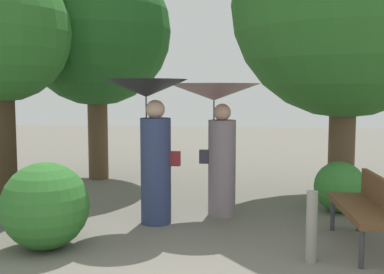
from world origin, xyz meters
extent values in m
cylinder|color=navy|center=(-0.44, 2.69, 0.74)|extent=(0.42, 0.42, 1.48)
sphere|color=tan|center=(-0.44, 2.69, 1.60)|extent=(0.26, 0.26, 0.26)
cylinder|color=#333338|center=(-0.57, 2.68, 1.37)|extent=(0.02, 0.02, 0.80)
cone|color=black|center=(-0.57, 2.68, 1.89)|extent=(1.15, 1.15, 0.24)
cube|color=maroon|center=(-0.17, 2.71, 0.91)|extent=(0.14, 0.10, 0.20)
cylinder|color=gray|center=(0.44, 3.22, 0.71)|extent=(0.41, 0.41, 1.42)
sphere|color=tan|center=(0.44, 3.22, 1.54)|extent=(0.25, 0.25, 0.25)
cylinder|color=#333338|center=(0.32, 3.21, 1.32)|extent=(0.02, 0.02, 0.78)
cone|color=gray|center=(0.32, 3.21, 1.83)|extent=(1.35, 1.35, 0.25)
cube|color=#333342|center=(0.18, 3.20, 0.88)|extent=(0.14, 0.10, 0.20)
cylinder|color=#38383D|center=(1.96, 2.65, 0.22)|extent=(0.06, 0.06, 0.44)
cylinder|color=#38383D|center=(2.30, 2.67, 0.22)|extent=(0.06, 0.06, 0.44)
cylinder|color=#38383D|center=(2.04, 1.31, 0.22)|extent=(0.06, 0.06, 0.44)
cube|color=brown|center=(2.17, 1.99, 0.46)|extent=(0.53, 1.52, 0.08)
cube|color=brown|center=(2.41, 2.00, 0.66)|extent=(0.15, 1.50, 0.35)
cylinder|color=brown|center=(-2.33, 5.80, 2.05)|extent=(0.41, 0.41, 4.10)
sphere|color=#235B23|center=(-2.33, 5.80, 3.08)|extent=(3.08, 3.08, 3.08)
cylinder|color=brown|center=(2.39, 4.54, 2.19)|extent=(0.44, 0.44, 4.39)
sphere|color=#2D6B28|center=(2.39, 4.54, 3.29)|extent=(3.80, 3.80, 3.80)
cylinder|color=#42301E|center=(-3.31, 3.83, 1.88)|extent=(0.38, 0.38, 3.76)
sphere|color=#2D6B28|center=(-3.31, 3.83, 2.82)|extent=(2.33, 2.33, 2.33)
sphere|color=#2D6B28|center=(-1.50, 1.47, 0.51)|extent=(1.03, 1.03, 1.03)
sphere|color=#387F33|center=(-2.54, 2.96, 0.30)|extent=(0.60, 0.60, 0.60)
sphere|color=#387F33|center=(2.21, 3.64, 0.39)|extent=(0.78, 0.78, 0.78)
cylinder|color=gray|center=(1.54, 1.43, 0.39)|extent=(0.12, 0.12, 0.78)
camera|label=1|loc=(0.91, -3.65, 1.86)|focal=44.02mm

